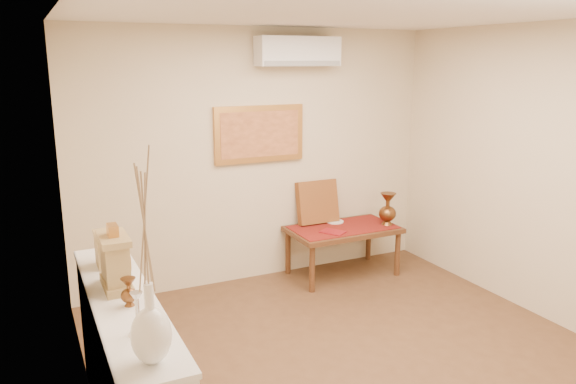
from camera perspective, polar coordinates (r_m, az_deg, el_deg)
floor at (r=4.61m, az=8.57°, el=-17.73°), size 4.50×4.50×0.00m
ceiling at (r=3.97m, az=9.98°, el=17.93°), size 4.50×4.50×0.00m
wall_back at (r=6.03m, az=-3.00°, el=3.58°), size 4.00×0.02×2.70m
wall_left at (r=3.41m, az=-19.80°, el=-4.86°), size 0.02×4.50×2.70m
wall_right at (r=5.46m, az=26.79°, el=1.13°), size 0.02×4.50×2.70m
white_vase at (r=2.62m, az=-14.15°, el=-6.90°), size 0.19×0.19×1.00m
candlestick at (r=3.05m, az=-15.04°, el=-11.82°), size 0.11×0.11×0.23m
brass_urn_small at (r=3.39m, az=-15.89°, el=-9.36°), size 0.10×0.10×0.22m
table_cloth at (r=6.27m, az=5.62°, el=-3.58°), size 1.14×0.59×0.01m
brass_urn_tall at (r=6.36m, az=10.10°, el=-1.35°), size 0.20×0.20×0.44m
plate at (r=6.44m, az=4.79°, el=-3.01°), size 0.20×0.20×0.01m
menu at (r=6.05m, az=4.58°, el=-4.06°), size 0.28×0.31×0.01m
cushion at (r=6.35m, az=3.00°, el=-1.01°), size 0.48×0.20×0.49m
display_ledge at (r=3.77m, az=-15.98°, el=-17.08°), size 0.37×2.02×0.98m
mantel_clock at (r=3.65m, az=-17.15°, el=-6.72°), size 0.17×0.36×0.41m
wooden_chest at (r=4.06m, az=-17.83°, el=-5.49°), size 0.16×0.21×0.24m
low_table at (r=6.29m, az=5.60°, el=-4.18°), size 1.20×0.70×0.55m
painting at (r=5.97m, az=-2.92°, el=5.91°), size 1.00×0.06×0.60m
ac_unit at (r=5.99m, az=1.02°, el=14.09°), size 0.90×0.25×0.30m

